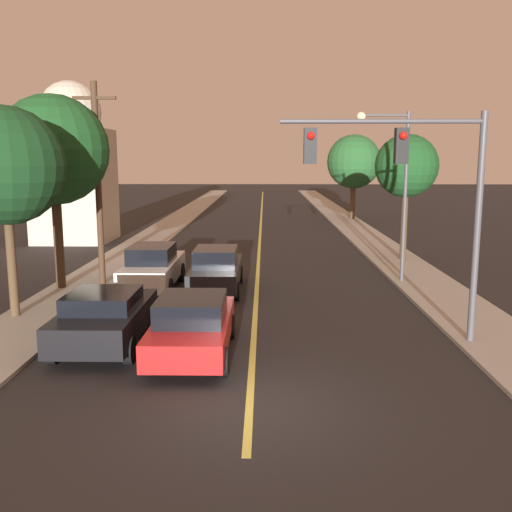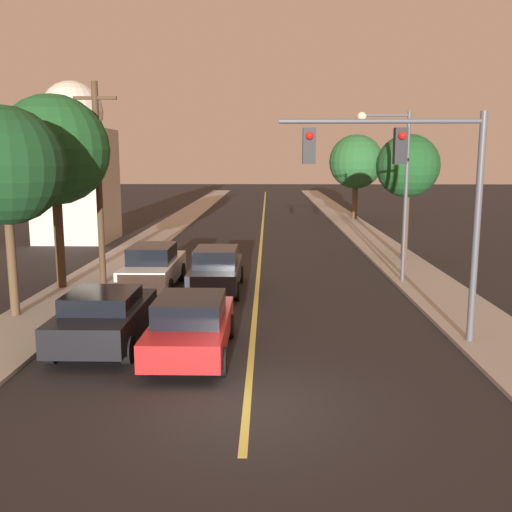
# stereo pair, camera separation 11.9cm
# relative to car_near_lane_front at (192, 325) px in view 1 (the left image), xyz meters

# --- Properties ---
(ground_plane) EXTENTS (200.00, 200.00, 0.00)m
(ground_plane) POSITION_rel_car_near_lane_front_xyz_m (1.51, -3.00, -0.78)
(ground_plane) COLOR black
(road_surface) EXTENTS (10.76, 80.00, 0.01)m
(road_surface) POSITION_rel_car_near_lane_front_xyz_m (1.51, 33.00, -0.78)
(road_surface) COLOR black
(road_surface) RESTS_ON ground
(sidewalk_left) EXTENTS (2.50, 80.00, 0.12)m
(sidewalk_left) POSITION_rel_car_near_lane_front_xyz_m (-5.12, 33.00, -0.72)
(sidewalk_left) COLOR #9E998E
(sidewalk_left) RESTS_ON ground
(sidewalk_right) EXTENTS (2.50, 80.00, 0.12)m
(sidewalk_right) POSITION_rel_car_near_lane_front_xyz_m (8.14, 33.00, -0.72)
(sidewalk_right) COLOR #9E998E
(sidewalk_right) RESTS_ON ground
(car_near_lane_front) EXTENTS (1.97, 4.46, 1.54)m
(car_near_lane_front) POSITION_rel_car_near_lane_front_xyz_m (0.00, 0.00, 0.00)
(car_near_lane_front) COLOR red
(car_near_lane_front) RESTS_ON ground
(car_near_lane_second) EXTENTS (1.86, 4.65, 1.65)m
(car_near_lane_second) POSITION_rel_car_near_lane_front_xyz_m (0.00, 7.06, 0.04)
(car_near_lane_second) COLOR black
(car_near_lane_second) RESTS_ON ground
(car_outer_lane_front) EXTENTS (2.06, 4.20, 1.51)m
(car_outer_lane_front) POSITION_rel_car_near_lane_front_xyz_m (-2.37, 0.63, 0.01)
(car_outer_lane_front) COLOR black
(car_outer_lane_front) RESTS_ON ground
(car_outer_lane_second) EXTENTS (1.86, 4.79, 1.73)m
(car_outer_lane_second) POSITION_rel_car_near_lane_front_xyz_m (-2.37, 7.14, 0.10)
(car_outer_lane_second) COLOR white
(car_outer_lane_second) RESTS_ON ground
(traffic_signal_mast) EXTENTS (5.20, 0.42, 5.95)m
(traffic_signal_mast) POSITION_rel_car_near_lane_front_xyz_m (5.59, 0.97, 3.61)
(traffic_signal_mast) COLOR #47474C
(traffic_signal_mast) RESTS_ON ground
(streetlamp_right) EXTENTS (2.04, 0.36, 6.54)m
(streetlamp_right) POSITION_rel_car_near_lane_front_xyz_m (6.73, 8.50, 3.60)
(streetlamp_right) COLOR #47474C
(streetlamp_right) RESTS_ON ground
(utility_pole_left) EXTENTS (1.60, 0.24, 7.57)m
(utility_pole_left) POSITION_rel_car_near_lane_front_xyz_m (-4.47, 7.78, 3.28)
(utility_pole_left) COLOR #422D1E
(utility_pole_left) RESTS_ON ground
(tree_left_near) EXTENTS (3.53, 3.53, 6.33)m
(tree_left_near) POSITION_rel_car_near_lane_front_xyz_m (-5.89, 3.21, 3.89)
(tree_left_near) COLOR #4C3823
(tree_left_near) RESTS_ON ground
(tree_left_far) EXTENTS (3.98, 3.98, 7.07)m
(tree_left_far) POSITION_rel_car_near_lane_front_xyz_m (-5.85, 7.11, 4.39)
(tree_left_far) COLOR #3D2B1C
(tree_left_far) RESTS_ON ground
(tree_right_near) EXTENTS (2.94, 2.94, 5.91)m
(tree_right_near) POSITION_rel_car_near_lane_front_xyz_m (8.43, 13.33, 3.74)
(tree_right_near) COLOR #4C3823
(tree_right_near) RESTS_ON ground
(tree_right_far) EXTENTS (4.26, 4.26, 6.66)m
(tree_right_far) POSITION_rel_car_near_lane_front_xyz_m (8.87, 32.22, 3.84)
(tree_right_far) COLOR #4C3823
(tree_right_far) RESTS_ON ground
(domed_building_left) EXTENTS (4.18, 4.18, 9.31)m
(domed_building_left) POSITION_rel_car_near_lane_front_xyz_m (-9.46, 20.00, 3.67)
(domed_building_left) COLOR #BCB29E
(domed_building_left) RESTS_ON ground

